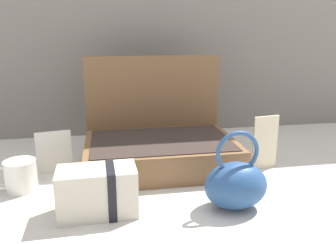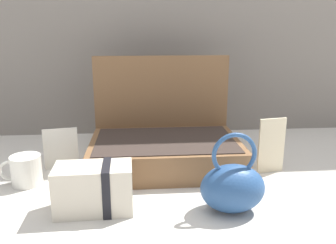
# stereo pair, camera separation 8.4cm
# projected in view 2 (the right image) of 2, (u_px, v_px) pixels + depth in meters

# --- Properties ---
(ground_plane) EXTENTS (6.00, 6.00, 0.00)m
(ground_plane) POSITION_uv_depth(u_px,v_px,m) (166.00, 185.00, 1.03)
(ground_plane) COLOR beige
(open_suitcase) EXTENTS (0.49, 0.35, 0.35)m
(open_suitcase) POSITION_uv_depth(u_px,v_px,m) (164.00, 142.00, 1.18)
(open_suitcase) COLOR brown
(open_suitcase) RESTS_ON ground_plane
(teal_pouch_handbag) EXTENTS (0.17, 0.12, 0.21)m
(teal_pouch_handbag) POSITION_uv_depth(u_px,v_px,m) (233.00, 186.00, 0.87)
(teal_pouch_handbag) COLOR #284C7F
(teal_pouch_handbag) RESTS_ON ground_plane
(cream_toiletry_bag) EXTENTS (0.19, 0.11, 0.12)m
(cream_toiletry_bag) POSITION_uv_depth(u_px,v_px,m) (95.00, 188.00, 0.87)
(cream_toiletry_bag) COLOR beige
(cream_toiletry_bag) RESTS_ON ground_plane
(coffee_mug) EXTENTS (0.12, 0.09, 0.09)m
(coffee_mug) POSITION_uv_depth(u_px,v_px,m) (26.00, 170.00, 1.02)
(coffee_mug) COLOR silver
(coffee_mug) RESTS_ON ground_plane
(info_card_left) EXTENTS (0.09, 0.02, 0.18)m
(info_card_left) POSITION_uv_depth(u_px,v_px,m) (272.00, 146.00, 1.10)
(info_card_left) COLOR beige
(info_card_left) RESTS_ON ground_plane
(poster_card_right) EXTENTS (0.11, 0.02, 0.14)m
(poster_card_right) POSITION_uv_depth(u_px,v_px,m) (61.00, 149.00, 1.13)
(poster_card_right) COLOR white
(poster_card_right) RESTS_ON ground_plane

